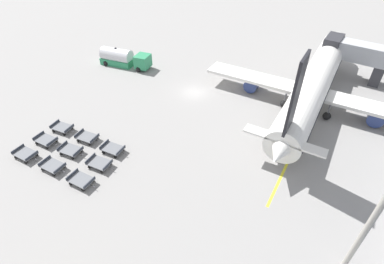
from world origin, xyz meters
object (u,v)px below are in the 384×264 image
(baggage_dolly_row_mid_a_col_a, at_px, (46,140))
(baggage_dolly_row_mid_b_col_b, at_px, (87,137))
(baggage_dolly_row_mid_a_col_b, at_px, (71,150))
(baggage_dolly_row_mid_b_col_a, at_px, (62,128))
(airplane, at_px, (314,85))
(baggage_dolly_row_near_col_a, at_px, (25,154))
(baggage_dolly_row_near_col_b, at_px, (53,166))
(baggage_dolly_row_near_col_c, at_px, (81,180))
(baggage_dolly_row_mid_a_col_c, at_px, (99,163))
(fuel_tanker_primary, at_px, (122,58))
(baggage_dolly_row_mid_b_col_c, at_px, (113,149))

(baggage_dolly_row_mid_a_col_a, xyz_separation_m, baggage_dolly_row_mid_b_col_b, (3.69, 3.46, 0.00))
(baggage_dolly_row_mid_a_col_b, bearing_deg, baggage_dolly_row_mid_b_col_a, 156.27)
(baggage_dolly_row_mid_a_col_a, relative_size, baggage_dolly_row_mid_a_col_b, 0.99)
(airplane, distance_m, baggage_dolly_row_mid_b_col_a, 35.23)
(baggage_dolly_row_near_col_a, distance_m, baggage_dolly_row_mid_a_col_b, 5.21)
(airplane, distance_m, baggage_dolly_row_near_col_b, 35.96)
(airplane, height_order, baggage_dolly_row_mid_a_col_a, airplane)
(baggage_dolly_row_near_col_c, bearing_deg, baggage_dolly_row_mid_a_col_b, 155.71)
(baggage_dolly_row_mid_a_col_a, bearing_deg, airplane, 50.76)
(baggage_dolly_row_near_col_a, relative_size, baggage_dolly_row_near_col_b, 1.00)
(baggage_dolly_row_mid_a_col_b, xyz_separation_m, baggage_dolly_row_mid_a_col_c, (4.54, 0.61, 0.00))
(airplane, relative_size, fuel_tanker_primary, 3.81)
(baggage_dolly_row_mid_a_col_b, relative_size, baggage_dolly_row_mid_a_col_c, 1.00)
(baggage_dolly_row_mid_b_col_c, bearing_deg, fuel_tanker_primary, 133.99)
(baggage_dolly_row_mid_b_col_a, height_order, baggage_dolly_row_mid_b_col_c, same)
(baggage_dolly_row_near_col_a, distance_m, baggage_dolly_row_mid_a_col_a, 2.93)
(baggage_dolly_row_near_col_b, distance_m, baggage_dolly_row_mid_a_col_a, 5.17)
(fuel_tanker_primary, height_order, baggage_dolly_row_mid_a_col_a, fuel_tanker_primary)
(baggage_dolly_row_near_col_b, relative_size, baggage_dolly_row_mid_a_col_c, 0.99)
(airplane, bearing_deg, baggage_dolly_row_mid_a_col_b, -124.64)
(baggage_dolly_row_near_col_c, xyz_separation_m, baggage_dolly_row_mid_a_col_b, (-4.99, 2.25, 0.00))
(baggage_dolly_row_mid_b_col_b, relative_size, baggage_dolly_row_mid_b_col_c, 1.00)
(baggage_dolly_row_near_col_a, xyz_separation_m, baggage_dolly_row_mid_b_col_a, (-0.91, 5.67, 0.00))
(airplane, height_order, baggage_dolly_row_mid_a_col_c, airplane)
(baggage_dolly_row_near_col_b, relative_size, baggage_dolly_row_mid_a_col_b, 0.99)
(baggage_dolly_row_mid_b_col_b, bearing_deg, baggage_dolly_row_near_col_b, -79.69)
(fuel_tanker_primary, height_order, baggage_dolly_row_near_col_b, fuel_tanker_primary)
(baggage_dolly_row_mid_a_col_b, xyz_separation_m, baggage_dolly_row_mid_b_col_a, (-4.65, 2.04, 0.00))
(fuel_tanker_primary, xyz_separation_m, baggage_dolly_row_near_col_b, (13.08, -22.96, -0.88))
(baggage_dolly_row_mid_a_col_c, bearing_deg, baggage_dolly_row_near_col_b, -138.60)
(airplane, distance_m, baggage_dolly_row_mid_b_col_c, 29.14)
(airplane, bearing_deg, baggage_dolly_row_near_col_a, -126.15)
(airplane, bearing_deg, baggage_dolly_row_mid_a_col_c, -118.35)
(baggage_dolly_row_near_col_b, xyz_separation_m, baggage_dolly_row_mid_a_col_a, (-4.71, 2.13, 0.00))
(airplane, distance_m, baggage_dolly_row_mid_b_col_b, 31.94)
(baggage_dolly_row_mid_b_col_a, distance_m, baggage_dolly_row_mid_b_col_b, 4.32)
(baggage_dolly_row_mid_a_col_b, bearing_deg, baggage_dolly_row_mid_a_col_a, -170.10)
(baggage_dolly_row_mid_b_col_a, bearing_deg, baggage_dolly_row_mid_a_col_a, -78.34)
(baggage_dolly_row_mid_a_col_b, relative_size, baggage_dolly_row_mid_b_col_a, 1.00)
(baggage_dolly_row_near_col_b, distance_m, baggage_dolly_row_mid_a_col_b, 2.91)
(baggage_dolly_row_near_col_c, bearing_deg, baggage_dolly_row_mid_b_col_c, 101.53)
(baggage_dolly_row_near_col_c, bearing_deg, baggage_dolly_row_mid_a_col_c, 98.95)
(baggage_dolly_row_near_col_a, xyz_separation_m, baggage_dolly_row_near_col_b, (4.37, 0.78, 0.00))
(airplane, bearing_deg, baggage_dolly_row_mid_a_col_a, -129.24)
(airplane, relative_size, baggage_dolly_row_mid_a_col_a, 10.98)
(baggage_dolly_row_near_col_c, distance_m, baggage_dolly_row_mid_a_col_a, 9.21)
(baggage_dolly_row_near_col_a, bearing_deg, baggage_dolly_row_near_col_c, 8.90)
(baggage_dolly_row_mid_a_col_a, xyz_separation_m, baggage_dolly_row_mid_a_col_b, (4.08, 0.71, 0.00))
(baggage_dolly_row_mid_a_col_c, relative_size, baggage_dolly_row_mid_b_col_b, 1.00)
(baggage_dolly_row_near_col_b, bearing_deg, baggage_dolly_row_near_col_a, -169.87)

